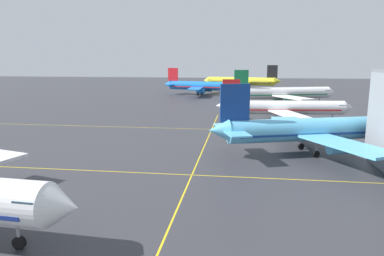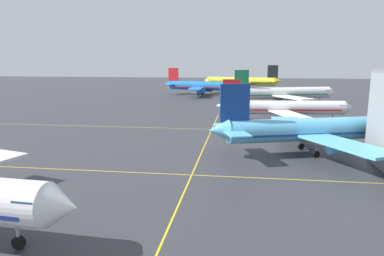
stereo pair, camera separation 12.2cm
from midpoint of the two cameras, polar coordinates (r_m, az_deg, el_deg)
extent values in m
cone|color=white|center=(30.71, -20.03, -11.76)|extent=(2.86, 3.91, 3.75)
cube|color=#385166|center=(31.74, -23.71, -10.21)|extent=(2.04, 3.63, 0.70)
cylinder|color=#99999E|center=(34.03, -26.18, -14.49)|extent=(0.28, 0.28, 1.66)
cylinder|color=black|center=(34.50, -26.02, -16.16)|extent=(1.13, 0.52, 1.11)
cylinder|color=#5BB7E5|center=(63.72, 19.84, -0.15)|extent=(31.82, 13.58, 3.83)
cone|color=#5BB7E5|center=(56.96, 4.21, -0.37)|extent=(4.19, 4.45, 3.63)
cube|color=navy|center=(56.98, 6.83, 4.00)|extent=(4.71, 1.84, 6.04)
cube|color=#5BB7E5|center=(54.68, 7.14, -0.89)|extent=(4.68, 5.97, 0.24)
cube|color=#5BB7E5|center=(60.36, 5.45, 0.25)|extent=(4.68, 5.97, 0.24)
cube|color=#5BB7E5|center=(56.21, 23.22, -2.43)|extent=(12.08, 15.70, 0.40)
cube|color=#5BB7E5|center=(70.79, 15.68, 0.64)|extent=(6.78, 15.56, 0.40)
cylinder|color=#5BB7E5|center=(59.85, 22.37, -2.89)|extent=(3.91, 3.07, 2.11)
cylinder|color=#5BB7E5|center=(68.66, 17.72, -0.89)|extent=(3.91, 3.07, 2.11)
cube|color=navy|center=(63.81, 19.81, -0.57)|extent=(29.38, 12.82, 0.36)
cylinder|color=#99999E|center=(61.02, 19.26, -2.95)|extent=(0.28, 0.28, 1.66)
cylinder|color=black|center=(61.28, 19.20, -3.96)|extent=(1.19, 0.77, 1.11)
cylinder|color=#99999E|center=(65.50, 17.04, -1.90)|extent=(0.28, 0.28, 1.66)
cylinder|color=black|center=(65.74, 16.99, -2.84)|extent=(1.19, 0.77, 1.11)
cylinder|color=white|center=(93.09, 14.67, 3.20)|extent=(29.46, 6.48, 3.47)
cone|color=white|center=(97.81, 23.75, 2.99)|extent=(2.72, 3.63, 3.40)
cone|color=white|center=(90.85, 4.71, 3.57)|extent=(3.25, 3.59, 3.30)
cube|color=red|center=(90.59, 6.26, 6.02)|extent=(4.40, 0.78, 5.49)
cube|color=white|center=(88.25, 6.04, 3.33)|extent=(3.40, 5.03, 0.22)
cube|color=white|center=(93.68, 5.81, 3.77)|extent=(3.40, 5.03, 0.22)
cube|color=white|center=(85.46, 15.18, 2.15)|extent=(8.75, 14.51, 0.37)
cube|color=white|center=(100.51, 13.18, 3.50)|extent=(6.18, 14.14, 0.37)
cylinder|color=#4C4C51|center=(88.79, 15.39, 1.68)|extent=(3.29, 2.23, 1.92)
cylinder|color=#4C4C51|center=(97.96, 14.12, 2.57)|extent=(3.29, 2.23, 1.92)
cube|color=#385166|center=(96.99, 22.62, 3.32)|extent=(1.97, 3.35, 0.64)
cube|color=red|center=(93.15, 14.65, 2.94)|extent=(27.14, 6.28, 0.33)
cylinder|color=#99999E|center=(96.72, 21.49, 1.73)|extent=(0.26, 0.26, 1.51)
cylinder|color=black|center=(96.87, 21.45, 1.15)|extent=(1.04, 0.51, 1.01)
cylinder|color=#99999E|center=(90.72, 13.80, 1.62)|extent=(0.26, 0.26, 1.51)
cylinder|color=black|center=(90.88, 13.77, 0.99)|extent=(1.04, 0.51, 1.01)
cylinder|color=#99999E|center=(95.32, 13.22, 2.08)|extent=(0.26, 0.26, 1.51)
cylinder|color=black|center=(95.47, 13.19, 1.48)|extent=(1.04, 0.51, 1.01)
cylinder|color=white|center=(128.28, 14.47, 5.45)|extent=(32.84, 13.82, 3.94)
cone|color=white|center=(136.62, 21.39, 5.36)|extent=(3.74, 4.50, 3.86)
cone|color=white|center=(121.91, 6.59, 5.66)|extent=(4.30, 4.58, 3.75)
cube|color=#197F47|center=(122.38, 7.86, 7.74)|extent=(4.86, 1.86, 6.23)
cube|color=white|center=(119.59, 8.01, 5.52)|extent=(4.80, 6.15, 0.25)
cube|color=white|center=(125.51, 7.15, 5.79)|extent=(4.80, 6.15, 0.25)
cube|color=white|center=(119.94, 15.72, 4.74)|extent=(12.39, 16.20, 0.42)
cube|color=white|center=(136.00, 12.54, 5.56)|extent=(6.90, 16.02, 0.42)
cylinder|color=#2D9956|center=(123.69, 15.54, 4.29)|extent=(4.02, 3.15, 2.18)
cylinder|color=#2D9956|center=(133.47, 13.57, 4.84)|extent=(4.02, 3.15, 2.18)
cube|color=#385166|center=(135.35, 20.54, 5.62)|extent=(2.88, 4.02, 0.73)
cube|color=#197F47|center=(128.33, 14.46, 5.24)|extent=(30.32, 13.05, 0.37)
cylinder|color=#99999E|center=(134.61, 19.68, 4.32)|extent=(0.29, 0.29, 1.71)
cylinder|color=black|center=(134.73, 19.65, 3.83)|extent=(1.23, 0.79, 1.14)
cylinder|color=#99999E|center=(125.24, 14.05, 4.18)|extent=(0.29, 0.29, 1.71)
cylinder|color=black|center=(125.37, 14.03, 3.66)|extent=(1.23, 0.79, 1.14)
cylinder|color=#99999E|center=(130.16, 13.10, 4.46)|extent=(0.29, 0.29, 1.71)
cylinder|color=black|center=(130.29, 13.08, 3.97)|extent=(1.23, 0.79, 1.14)
cylinder|color=blue|center=(160.15, 1.93, 6.76)|extent=(32.33, 10.86, 3.83)
cone|color=blue|center=(155.47, 8.08, 6.54)|extent=(3.39, 4.24, 3.76)
cone|color=blue|center=(166.64, -3.90, 7.04)|extent=(3.95, 4.26, 3.64)
cube|color=red|center=(165.34, -3.09, 8.53)|extent=(4.80, 1.42, 6.05)
cube|color=blue|center=(163.02, -3.66, 6.96)|extent=(4.31, 5.83, 0.24)
cube|color=blue|center=(168.54, -2.81, 7.10)|extent=(4.31, 5.83, 0.24)
cube|color=blue|center=(152.46, 0.53, 6.33)|extent=(5.44, 15.20, 0.40)
cube|color=blue|center=(168.63, 2.54, 6.76)|extent=(11.10, 15.94, 0.40)
cylinder|color=blue|center=(155.29, 1.38, 5.92)|extent=(3.81, 2.82, 2.12)
cylinder|color=blue|center=(165.20, 2.58, 6.21)|extent=(3.81, 2.82, 2.12)
cube|color=#385166|center=(155.95, 7.25, 6.77)|extent=(2.55, 3.84, 0.71)
cube|color=red|center=(160.19, 1.93, 6.59)|extent=(29.82, 10.32, 0.36)
cylinder|color=#99999E|center=(156.67, 6.50, 5.70)|extent=(0.28, 0.28, 1.66)
cylinder|color=black|center=(156.77, 6.49, 5.29)|extent=(1.18, 0.69, 1.11)
cylinder|color=#99999E|center=(158.54, 0.93, 5.83)|extent=(0.28, 0.28, 1.66)
cylinder|color=black|center=(158.64, 0.93, 5.43)|extent=(1.18, 0.69, 1.11)
cylinder|color=#99999E|center=(163.47, 1.55, 5.98)|extent=(0.28, 0.28, 1.66)
cylinder|color=black|center=(163.57, 1.55, 5.59)|extent=(1.18, 0.69, 1.11)
cylinder|color=yellow|center=(191.16, 7.73, 7.44)|extent=(35.10, 11.54, 4.16)
cone|color=yellow|center=(196.12, 2.27, 7.61)|extent=(3.65, 4.59, 4.08)
cone|color=yellow|center=(187.92, 13.52, 7.32)|extent=(4.26, 4.61, 3.95)
cube|color=black|center=(188.07, 12.71, 8.79)|extent=(5.22, 1.51, 6.57)
cube|color=yellow|center=(191.46, 12.95, 7.40)|extent=(4.64, 6.31, 0.26)
cube|color=yellow|center=(184.96, 12.68, 7.30)|extent=(4.64, 6.31, 0.26)
cube|color=yellow|center=(200.05, 8.62, 7.38)|extent=(5.78, 16.45, 0.44)
cube|color=yellow|center=(181.90, 7.42, 7.07)|extent=(11.95, 17.30, 0.44)
cylinder|color=black|center=(196.89, 8.01, 6.92)|extent=(4.13, 3.04, 2.30)
cylinder|color=black|center=(185.80, 7.26, 6.71)|extent=(4.13, 3.04, 2.30)
cube|color=#385166|center=(195.33, 2.98, 7.77)|extent=(2.74, 4.16, 0.77)
cube|color=black|center=(191.19, 7.72, 7.29)|extent=(32.37, 10.98, 0.39)
cylinder|color=#99999E|center=(194.90, 3.59, 6.79)|extent=(0.31, 0.31, 1.81)
cylinder|color=black|center=(194.99, 3.59, 6.44)|extent=(1.28, 0.74, 1.20)
cylinder|color=#99999E|center=(193.65, 8.53, 6.67)|extent=(0.31, 0.31, 1.81)
cylinder|color=black|center=(193.74, 8.52, 6.31)|extent=(1.28, 0.74, 1.20)
cylinder|color=#99999E|center=(188.10, 8.17, 6.56)|extent=(0.31, 0.31, 1.81)
cylinder|color=black|center=(188.19, 8.16, 6.19)|extent=(1.28, 0.74, 1.20)
cube|color=yellow|center=(49.41, -0.09, -7.53)|extent=(114.52, 0.20, 0.01)
cube|color=yellow|center=(81.31, 3.12, -0.20)|extent=(114.52, 0.20, 0.01)
cube|color=yellow|center=(49.41, -0.09, -7.53)|extent=(0.20, 109.26, 0.01)
camera|label=1|loc=(0.06, -90.06, -0.01)|focal=33.33mm
camera|label=2|loc=(0.06, 89.94, 0.01)|focal=33.33mm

